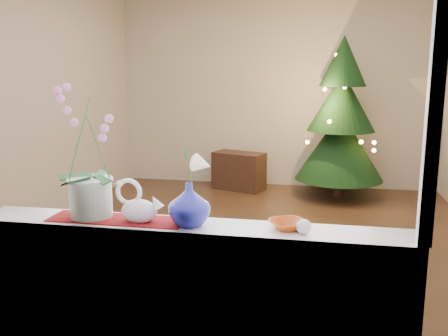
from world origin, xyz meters
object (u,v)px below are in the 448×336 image
(blue_vase, at_px, (189,201))
(paperweight, at_px, (304,227))
(xmas_tree, at_px, (341,118))
(orchid_pot, at_px, (88,152))
(swan, at_px, (139,202))
(amber_dish, at_px, (287,225))
(side_table, at_px, (239,171))

(blue_vase, bearing_deg, paperweight, -2.65)
(blue_vase, bearing_deg, xmas_tree, 78.60)
(orchid_pot, relative_size, xmas_tree, 0.33)
(orchid_pot, distance_m, paperweight, 1.13)
(blue_vase, height_order, paperweight, blue_vase)
(paperweight, relative_size, xmas_tree, 0.03)
(swan, height_order, xmas_tree, xmas_tree)
(swan, xyz_separation_m, xmas_tree, (1.13, 4.34, 0.02))
(amber_dish, bearing_deg, swan, -177.32)
(blue_vase, xyz_separation_m, paperweight, (0.56, -0.03, -0.09))
(swan, relative_size, xmas_tree, 0.12)
(side_table, bearing_deg, paperweight, -57.77)
(orchid_pot, height_order, amber_dish, orchid_pot)
(blue_vase, distance_m, xmas_tree, 4.42)
(swan, distance_m, amber_dish, 0.74)
(orchid_pot, height_order, paperweight, orchid_pot)
(orchid_pot, bearing_deg, paperweight, -2.99)
(blue_vase, height_order, side_table, blue_vase)
(blue_vase, distance_m, side_table, 4.58)
(xmas_tree, bearing_deg, swan, -104.63)
(blue_vase, bearing_deg, side_table, 96.14)
(blue_vase, xyz_separation_m, xmas_tree, (0.87, 4.34, 0.00))
(swan, xyz_separation_m, paperweight, (0.81, -0.02, -0.07))
(paperweight, relative_size, side_table, 0.10)
(side_table, bearing_deg, orchid_pot, -71.34)
(xmas_tree, bearing_deg, paperweight, -94.18)
(orchid_pot, height_order, swan, orchid_pot)
(orchid_pot, relative_size, side_table, 0.98)
(xmas_tree, bearing_deg, blue_vase, -101.40)
(swan, height_order, amber_dish, swan)
(amber_dish, xyz_separation_m, xmas_tree, (0.40, 4.30, 0.11))
(paperweight, bearing_deg, blue_vase, 177.35)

